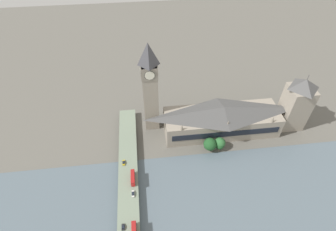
{
  "coord_description": "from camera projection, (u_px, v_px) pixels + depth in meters",
  "views": [
    {
      "loc": [
        -123.15,
        51.21,
        157.37
      ],
      "look_at": [
        21.62,
        34.08,
        16.33
      ],
      "focal_mm": 28.0,
      "sensor_mm": 36.0,
      "label": 1
    }
  ],
  "objects": [
    {
      "name": "double_decker_bus_lead",
      "position": [
        134.0,
        231.0,
        147.43
      ],
      "size": [
        10.57,
        2.65,
        4.7
      ],
      "color": "red",
      "rests_on": "road_bridge"
    },
    {
      "name": "river_water",
      "position": [
        230.0,
        193.0,
        173.25
      ],
      "size": [
        67.28,
        360.0,
        0.3
      ],
      "primitive_type": "cube",
      "color": "slate",
      "rests_on": "ground_plane"
    },
    {
      "name": "road_bridge",
      "position": [
        128.0,
        200.0,
        164.69
      ],
      "size": [
        166.56,
        13.18,
        5.37
      ],
      "color": "#5D6A59",
      "rests_on": "ground_plane"
    },
    {
      "name": "clock_tower",
      "position": [
        150.0,
        86.0,
        190.61
      ],
      "size": [
        12.17,
        12.17,
        75.1
      ],
      "color": "gray",
      "rests_on": "ground_plane"
    },
    {
      "name": "parliament_hall",
      "position": [
        222.0,
        119.0,
        205.44
      ],
      "size": [
        27.57,
        89.78,
        25.23
      ],
      "color": "gray",
      "rests_on": "ground_plane"
    },
    {
      "name": "ground_plane",
      "position": [
        215.0,
        146.0,
        201.65
      ],
      "size": [
        600.0,
        600.0,
        0.0
      ],
      "primitive_type": "plane",
      "color": "#605E56"
    },
    {
      "name": "car_northbound_mid",
      "position": [
        133.0,
        194.0,
        166.12
      ],
      "size": [
        4.66,
        1.74,
        1.49
      ],
      "color": "silver",
      "rests_on": "road_bridge"
    },
    {
      "name": "car_northbound_tail",
      "position": [
        124.0,
        163.0,
        183.43
      ],
      "size": [
        4.48,
        1.79,
        1.39
      ],
      "color": "gold",
      "rests_on": "road_bridge"
    },
    {
      "name": "car_southbound_extra",
      "position": [
        123.0,
        227.0,
        151.0
      ],
      "size": [
        3.8,
        1.85,
        1.37
      ],
      "color": "black",
      "rests_on": "road_bridge"
    },
    {
      "name": "tree_embankment_far",
      "position": [
        220.0,
        143.0,
        195.59
      ],
      "size": [
        8.2,
        8.2,
        10.84
      ],
      "color": "brown",
      "rests_on": "ground_plane"
    },
    {
      "name": "tree_embankment_near",
      "position": [
        220.0,
        145.0,
        195.35
      ],
      "size": [
        6.5,
        6.5,
        8.86
      ],
      "color": "brown",
      "rests_on": "ground_plane"
    },
    {
      "name": "victoria_tower",
      "position": [
        296.0,
        103.0,
        203.2
      ],
      "size": [
        17.79,
        17.79,
        49.61
      ],
      "color": "gray",
      "rests_on": "ground_plane"
    },
    {
      "name": "double_decker_bus_mid",
      "position": [
        133.0,
        178.0,
        172.58
      ],
      "size": [
        10.85,
        2.65,
        4.57
      ],
      "color": "red",
      "rests_on": "road_bridge"
    },
    {
      "name": "tree_embankment_mid",
      "position": [
        210.0,
        144.0,
        194.02
      ],
      "size": [
        9.74,
        9.74,
        12.03
      ],
      "color": "brown",
      "rests_on": "ground_plane"
    }
  ]
}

